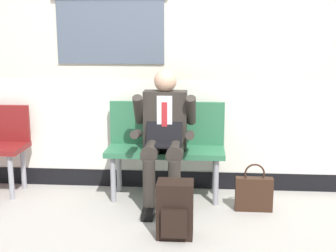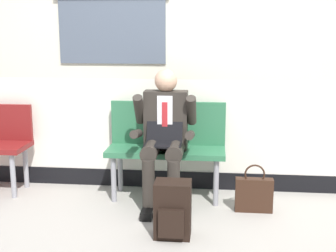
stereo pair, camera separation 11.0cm
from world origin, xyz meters
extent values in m
plane|color=#9E9991|center=(0.00, 0.00, 0.00)|extent=(18.00, 18.00, 0.00)
cube|color=silver|center=(0.00, 0.61, 0.65)|extent=(5.53, 0.12, 0.94)
cube|color=black|center=(0.00, 0.61, 0.09)|extent=(5.53, 0.14, 0.18)
cube|color=#2D6B47|center=(-0.08, 0.26, 0.46)|extent=(1.11, 0.42, 0.05)
cube|color=#2D6B47|center=(-0.08, 0.44, 0.70)|extent=(1.11, 0.04, 0.42)
cylinder|color=gray|center=(-0.56, 0.11, 0.22)|extent=(0.05, 0.05, 0.44)
cylinder|color=gray|center=(-0.56, 0.41, 0.22)|extent=(0.05, 0.05, 0.44)
cylinder|color=gray|center=(0.40, 0.11, 0.22)|extent=(0.05, 0.05, 0.44)
cylinder|color=gray|center=(0.40, 0.41, 0.22)|extent=(0.05, 0.05, 0.44)
cylinder|color=gray|center=(-1.54, 0.11, 0.22)|extent=(0.05, 0.05, 0.44)
cylinder|color=gray|center=(-1.54, 0.41, 0.22)|extent=(0.05, 0.05, 0.44)
cylinder|color=#2D2823|center=(-0.19, 0.05, 0.53)|extent=(0.15, 0.40, 0.15)
cylinder|color=#2D2823|center=(-0.19, -0.14, 0.24)|extent=(0.11, 0.11, 0.49)
cube|color=black|center=(-0.19, -0.20, 0.04)|extent=(0.10, 0.26, 0.07)
cylinder|color=#2D2823|center=(0.03, 0.05, 0.53)|extent=(0.15, 0.40, 0.15)
cylinder|color=#2D2823|center=(0.03, -0.14, 0.24)|extent=(0.11, 0.11, 0.49)
cube|color=black|center=(0.03, -0.20, 0.04)|extent=(0.10, 0.26, 0.07)
cube|color=#2D2823|center=(-0.08, 0.26, 0.76)|extent=(0.40, 0.18, 0.55)
cube|color=silver|center=(-0.08, 0.16, 0.81)|extent=(0.14, 0.01, 0.39)
cube|color=#B22328|center=(-0.08, 0.15, 0.78)|extent=(0.05, 0.01, 0.33)
sphere|color=tan|center=(-0.08, 0.26, 1.13)|extent=(0.21, 0.21, 0.21)
cylinder|color=#2D2823|center=(-0.32, 0.19, 0.87)|extent=(0.09, 0.25, 0.30)
cylinder|color=#2D2823|center=(-0.32, 0.02, 0.68)|extent=(0.08, 0.27, 0.12)
cylinder|color=#2D2823|center=(0.16, 0.19, 0.87)|extent=(0.09, 0.25, 0.30)
cylinder|color=#2D2823|center=(0.16, 0.02, 0.68)|extent=(0.08, 0.27, 0.12)
cube|color=black|center=(-0.08, 0.02, 0.59)|extent=(0.33, 0.22, 0.02)
cube|color=black|center=(-0.08, 0.15, 0.70)|extent=(0.33, 0.08, 0.21)
cube|color=black|center=(0.06, -0.57, 0.22)|extent=(0.28, 0.21, 0.45)
cube|color=black|center=(0.06, -0.70, 0.16)|extent=(0.20, 0.04, 0.22)
cube|color=#331E14|center=(0.73, 0.00, 0.15)|extent=(0.33, 0.09, 0.30)
torus|color=#331E14|center=(0.73, 0.00, 0.34)|extent=(0.18, 0.02, 0.18)
camera|label=1|loc=(0.27, -3.91, 1.59)|focal=48.89mm
camera|label=2|loc=(0.38, -3.90, 1.59)|focal=48.89mm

